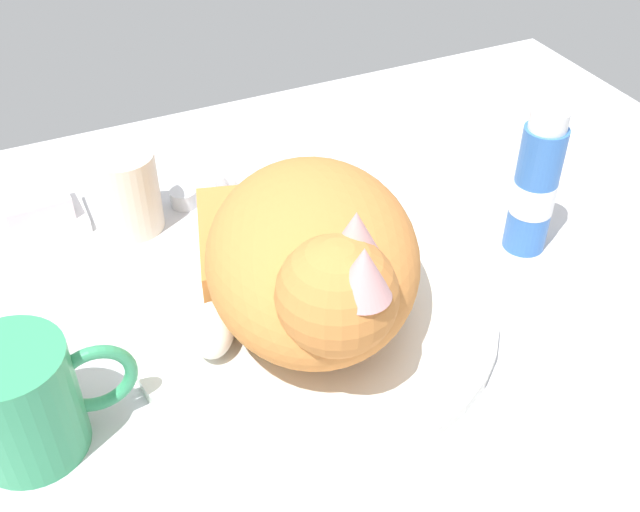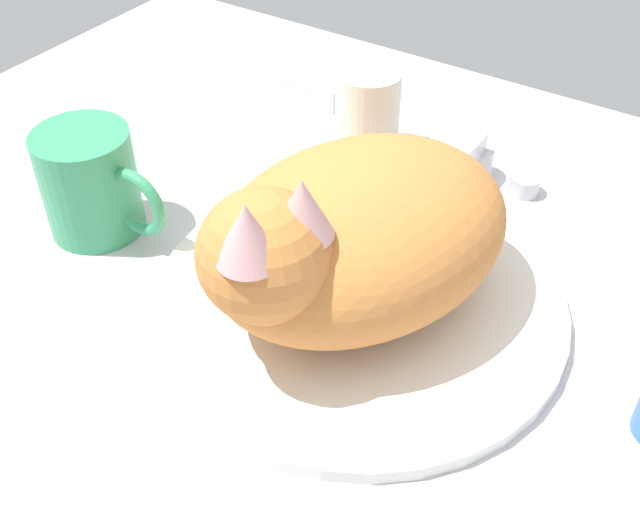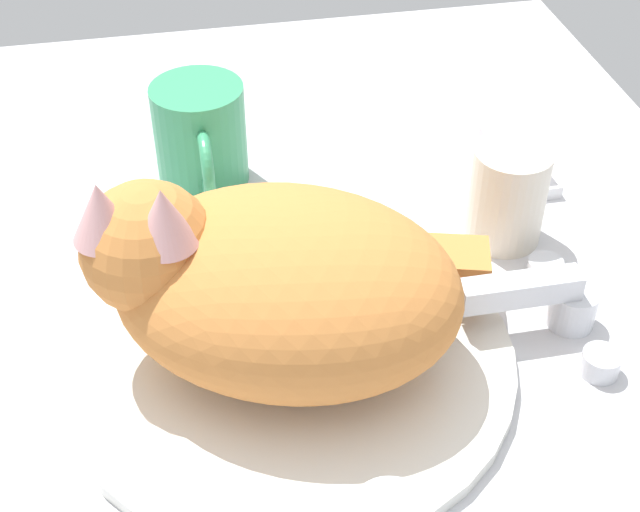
{
  "view_description": "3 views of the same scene",
  "coord_description": "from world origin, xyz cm",
  "px_view_note": "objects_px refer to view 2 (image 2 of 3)",
  "views": [
    {
      "loc": [
        -20.18,
        -45.01,
        46.97
      ],
      "look_at": [
        0.49,
        -0.43,
        7.18
      ],
      "focal_mm": 43.11,
      "sensor_mm": 36.0,
      "label": 1
    },
    {
      "loc": [
        21.22,
        -38.16,
        42.38
      ],
      "look_at": [
        -2.28,
        -1.92,
        5.49
      ],
      "focal_mm": 43.37,
      "sensor_mm": 36.0,
      "label": 2
    },
    {
      "loc": [
        44.62,
        -6.64,
        47.65
      ],
      "look_at": [
        -2.24,
        2.69,
        7.78
      ],
      "focal_mm": 50.74,
      "sensor_mm": 36.0,
      "label": 3
    }
  ],
  "objects_px": {
    "coffee_mug": "(92,183)",
    "rinse_cup": "(368,112)",
    "soap_bar": "(317,89)",
    "faucet": "(468,163)",
    "cat": "(347,236)"
  },
  "relations": [
    {
      "from": "coffee_mug",
      "to": "rinse_cup",
      "type": "bearing_deg",
      "value": 61.14
    },
    {
      "from": "coffee_mug",
      "to": "soap_bar",
      "type": "distance_m",
      "value": 0.28
    },
    {
      "from": "faucet",
      "to": "soap_bar",
      "type": "distance_m",
      "value": 0.2
    },
    {
      "from": "faucet",
      "to": "coffee_mug",
      "type": "bearing_deg",
      "value": -135.57
    },
    {
      "from": "cat",
      "to": "soap_bar",
      "type": "xyz_separation_m",
      "value": [
        -0.19,
        0.25,
        -0.05
      ]
    },
    {
      "from": "cat",
      "to": "faucet",
      "type": "bearing_deg",
      "value": 88.44
    },
    {
      "from": "cat",
      "to": "coffee_mug",
      "type": "relative_size",
      "value": 2.46
    },
    {
      "from": "soap_bar",
      "to": "cat",
      "type": "bearing_deg",
      "value": -52.88
    },
    {
      "from": "faucet",
      "to": "cat",
      "type": "bearing_deg",
      "value": -91.56
    },
    {
      "from": "rinse_cup",
      "to": "faucet",
      "type": "bearing_deg",
      "value": -0.73
    },
    {
      "from": "faucet",
      "to": "rinse_cup",
      "type": "bearing_deg",
      "value": 179.27
    },
    {
      "from": "coffee_mug",
      "to": "rinse_cup",
      "type": "relative_size",
      "value": 1.48
    },
    {
      "from": "faucet",
      "to": "coffee_mug",
      "type": "relative_size",
      "value": 1.05
    },
    {
      "from": "rinse_cup",
      "to": "soap_bar",
      "type": "relative_size",
      "value": 1.31
    },
    {
      "from": "cat",
      "to": "coffee_mug",
      "type": "bearing_deg",
      "value": -173.5
    }
  ]
}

